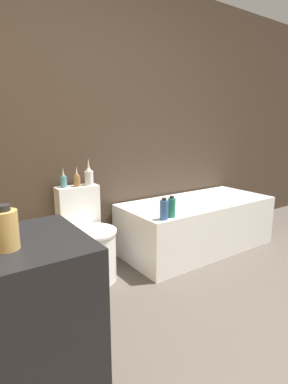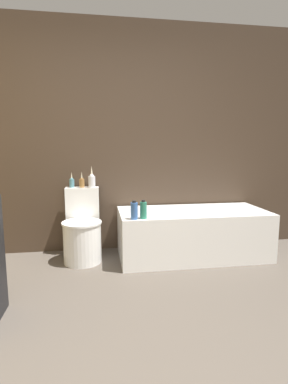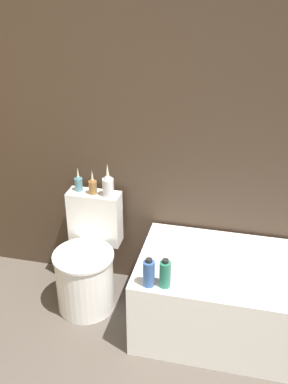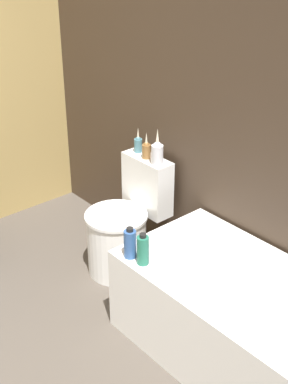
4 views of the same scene
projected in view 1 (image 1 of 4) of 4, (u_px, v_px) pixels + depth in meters
wall_back_tiled at (112, 122)px, 2.83m from camera, size 6.40×0.06×2.60m
bathtub at (197, 224)px, 3.14m from camera, size 1.61×0.73×0.52m
toilet at (89, 244)px, 2.52m from camera, size 0.41×0.54×0.76m
vanity_counter at (11, 351)px, 1.14m from camera, size 0.60×0.49×0.86m
soap_bottle_glass at (5, 229)px, 1.00m from camera, size 0.09×0.09×0.15m
vase_gold at (64, 181)px, 2.52m from camera, size 0.05×0.05×0.17m
vase_silver at (77, 179)px, 2.56m from camera, size 0.06×0.06×0.18m
vase_bronze at (89, 176)px, 2.61m from camera, size 0.08×0.08×0.24m
shampoo_bottle_tall at (164, 210)px, 2.45m from camera, size 0.07×0.07×0.18m
shampoo_bottle_short at (172, 207)px, 2.51m from camera, size 0.06×0.06×0.18m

